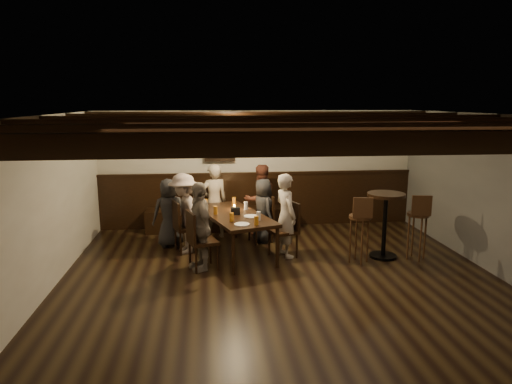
{
  "coord_description": "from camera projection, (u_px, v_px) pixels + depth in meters",
  "views": [
    {
      "loc": [
        -1.06,
        -5.81,
        2.58
      ],
      "look_at": [
        -0.29,
        1.3,
        1.15
      ],
      "focal_mm": 32.0,
      "sensor_mm": 36.0,
      "label": 1
    }
  ],
  "objects": [
    {
      "name": "pint_e",
      "position": [
        232.0,
        217.0,
        7.21
      ],
      "size": [
        0.07,
        0.07,
        0.14
      ],
      "primitive_type": "cylinder",
      "color": "#BF7219",
      "rests_on": "dining_table"
    },
    {
      "name": "person_bench_left",
      "position": [
        169.0,
        213.0,
        8.18
      ],
      "size": [
        0.7,
        0.56,
        1.24
      ],
      "primitive_type": "imported",
      "rotation": [
        0.0,
        0.0,
        3.46
      ],
      "color": "#28282B",
      "rests_on": "floor"
    },
    {
      "name": "bar_stool_left",
      "position": [
        359.0,
        238.0,
        7.36
      ],
      "size": [
        0.35,
        0.37,
        1.11
      ],
      "rotation": [
        0.0,
        0.0,
        -0.11
      ],
      "color": "#341D10",
      "rests_on": "floor"
    },
    {
      "name": "person_right_near",
      "position": [
        263.0,
        210.0,
        8.44
      ],
      "size": [
        0.54,
        0.67,
        1.19
      ],
      "primitive_type": "imported",
      "rotation": [
        0.0,
        0.0,
        1.88
      ],
      "color": "#252528",
      "rests_on": "floor"
    },
    {
      "name": "chair_right_far",
      "position": [
        284.0,
        240.0,
        7.69
      ],
      "size": [
        0.53,
        0.53,
        0.93
      ],
      "rotation": [
        0.0,
        0.0,
        1.88
      ],
      "color": "black",
      "rests_on": "floor"
    },
    {
      "name": "pint_c",
      "position": [
        215.0,
        210.0,
        7.67
      ],
      "size": [
        0.07,
        0.07,
        0.14
      ],
      "primitive_type": "cylinder",
      "color": "#BF7219",
      "rests_on": "dining_table"
    },
    {
      "name": "plate_near",
      "position": [
        242.0,
        224.0,
        7.03
      ],
      "size": [
        0.24,
        0.24,
        0.01
      ],
      "primitive_type": "cylinder",
      "color": "white",
      "rests_on": "dining_table"
    },
    {
      "name": "room",
      "position": [
        251.0,
        187.0,
        8.21
      ],
      "size": [
        7.0,
        7.0,
        7.0
      ],
      "color": "black",
      "rests_on": "ground"
    },
    {
      "name": "pint_d",
      "position": [
        246.0,
        206.0,
        8.0
      ],
      "size": [
        0.07,
        0.07,
        0.14
      ],
      "primitive_type": "cylinder",
      "color": "silver",
      "rests_on": "dining_table"
    },
    {
      "name": "candle",
      "position": [
        234.0,
        208.0,
        8.03
      ],
      "size": [
        0.05,
        0.05,
        0.05
      ],
      "primitive_type": "cylinder",
      "color": "beige",
      "rests_on": "dining_table"
    },
    {
      "name": "person_left_far",
      "position": [
        200.0,
        226.0,
        7.02
      ],
      "size": [
        0.57,
        0.88,
        1.39
      ],
      "primitive_type": "imported",
      "rotation": [
        0.0,
        0.0,
        -1.26
      ],
      "color": "gray",
      "rests_on": "floor"
    },
    {
      "name": "chair_left_near",
      "position": [
        187.0,
        236.0,
        7.92
      ],
      "size": [
        0.52,
        0.52,
        0.91
      ],
      "rotation": [
        0.0,
        0.0,
        -1.26
      ],
      "color": "black",
      "rests_on": "floor"
    },
    {
      "name": "pint_g",
      "position": [
        256.0,
        221.0,
        7.01
      ],
      "size": [
        0.07,
        0.07,
        0.14
      ],
      "primitive_type": "cylinder",
      "color": "#BF7219",
      "rests_on": "dining_table"
    },
    {
      "name": "pint_b",
      "position": [
        234.0,
        201.0,
        8.39
      ],
      "size": [
        0.07,
        0.07,
        0.14
      ],
      "primitive_type": "cylinder",
      "color": "#BF7219",
      "rests_on": "dining_table"
    },
    {
      "name": "person_bench_right",
      "position": [
        260.0,
        200.0,
        8.89
      ],
      "size": [
        0.8,
        0.71,
        1.39
      ],
      "primitive_type": "imported",
      "rotation": [
        0.0,
        0.0,
        3.46
      ],
      "color": "brown",
      "rests_on": "floor"
    },
    {
      "name": "plate_far",
      "position": [
        251.0,
        216.0,
        7.52
      ],
      "size": [
        0.24,
        0.24,
        0.01
      ],
      "primitive_type": "cylinder",
      "color": "white",
      "rests_on": "dining_table"
    },
    {
      "name": "pint_f",
      "position": [
        258.0,
        216.0,
        7.29
      ],
      "size": [
        0.07,
        0.07,
        0.14
      ],
      "primitive_type": "cylinder",
      "color": "silver",
      "rests_on": "dining_table"
    },
    {
      "name": "high_top_table",
      "position": [
        385.0,
        216.0,
        7.55
      ],
      "size": [
        0.62,
        0.62,
        1.1
      ],
      "color": "black",
      "rests_on": "floor"
    },
    {
      "name": "chair_left_far",
      "position": [
        202.0,
        251.0,
        7.11
      ],
      "size": [
        0.53,
        0.53,
        0.93
      ],
      "rotation": [
        0.0,
        0.0,
        -1.26
      ],
      "color": "black",
      "rests_on": "floor"
    },
    {
      "name": "condiment_caddy",
      "position": [
        235.0,
        211.0,
        7.66
      ],
      "size": [
        0.15,
        0.1,
        0.12
      ],
      "primitive_type": "cube",
      "color": "black",
      "rests_on": "dining_table"
    },
    {
      "name": "chair_right_near",
      "position": [
        261.0,
        228.0,
        8.49
      ],
      "size": [
        0.5,
        0.5,
        0.87
      ],
      "rotation": [
        0.0,
        0.0,
        1.88
      ],
      "color": "black",
      "rests_on": "floor"
    },
    {
      "name": "person_bench_centre",
      "position": [
        214.0,
        201.0,
        8.66
      ],
      "size": [
        0.6,
        0.49,
        1.43
      ],
      "primitive_type": "imported",
      "rotation": [
        0.0,
        0.0,
        3.46
      ],
      "color": "gray",
      "rests_on": "floor"
    },
    {
      "name": "bar_stool_right",
      "position": [
        417.0,
        235.0,
        7.51
      ],
      "size": [
        0.36,
        0.38,
        1.11
      ],
      "rotation": [
        0.0,
        0.0,
        -0.2
      ],
      "color": "#341D10",
      "rests_on": "floor"
    },
    {
      "name": "person_left_near",
      "position": [
        184.0,
        213.0,
        7.82
      ],
      "size": [
        0.77,
        1.01,
        1.39
      ],
      "primitive_type": "imported",
      "rotation": [
        0.0,
        0.0,
        -1.26
      ],
      "color": "#A08F87",
      "rests_on": "floor"
    },
    {
      "name": "dining_table",
      "position": [
        234.0,
        217.0,
        7.73
      ],
      "size": [
        1.39,
        2.06,
        0.71
      ],
      "rotation": [
        0.0,
        0.0,
        0.31
      ],
      "color": "black",
      "rests_on": "floor"
    },
    {
      "name": "pint_a",
      "position": [
        206.0,
        203.0,
        8.22
      ],
      "size": [
        0.07,
        0.07,
        0.14
      ],
      "primitive_type": "cylinder",
      "color": "#BF7219",
      "rests_on": "dining_table"
    },
    {
      "name": "person_right_far",
      "position": [
        286.0,
        215.0,
        7.62
      ],
      "size": [
        0.48,
        0.6,
        1.42
      ],
      "primitive_type": "imported",
      "rotation": [
        0.0,
        0.0,
        1.88
      ],
      "color": "#B1A696",
      "rests_on": "floor"
    }
  ]
}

